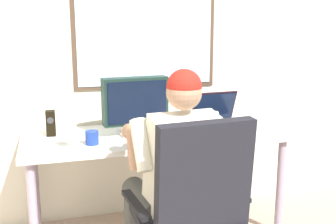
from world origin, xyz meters
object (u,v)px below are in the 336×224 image
object	(u,v)px
wine_glass	(69,133)
crt_monitor	(135,102)
desk	(156,144)
desk_speaker	(51,123)
coffee_mug	(92,138)
laptop	(219,117)
office_chair	(194,203)
person_seated	(175,171)

from	to	relation	value
wine_glass	crt_monitor	bearing A→B (deg)	22.39
desk	crt_monitor	distance (m)	0.33
crt_monitor	desk_speaker	distance (m)	0.59
coffee_mug	laptop	bearing A→B (deg)	13.67
office_chair	person_seated	bearing A→B (deg)	94.74
office_chair	desk_speaker	bearing A→B (deg)	125.76
crt_monitor	laptop	world-z (taller)	crt_monitor
office_chair	coffee_mug	distance (m)	0.82
person_seated	wine_glass	distance (m)	0.70
desk	crt_monitor	size ratio (longest dim) A/B	3.98
office_chair	wine_glass	bearing A→B (deg)	132.28
desk	coffee_mug	xyz separation A→B (m)	(-0.46, -0.15, 0.12)
laptop	desk_speaker	xyz separation A→B (m)	(-1.21, 0.05, 0.02)
desk	laptop	world-z (taller)	laptop
wine_glass	person_seated	bearing A→B (deg)	-33.73
wine_glass	laptop	bearing A→B (deg)	13.16
office_chair	desk_speaker	world-z (taller)	office_chair
laptop	wine_glass	distance (m)	1.13
person_seated	wine_glass	world-z (taller)	person_seated
wine_glass	office_chair	bearing A→B (deg)	-47.72
coffee_mug	desk	bearing A→B (deg)	18.59
person_seated	crt_monitor	world-z (taller)	person_seated
crt_monitor	office_chair	bearing A→B (deg)	-81.22
laptop	coffee_mug	world-z (taller)	laptop
laptop	wine_glass	size ratio (longest dim) A/B	2.80
laptop	desk_speaker	distance (m)	1.21
desk	wine_glass	bearing A→B (deg)	-163.46
office_chair	coffee_mug	world-z (taller)	office_chair
crt_monitor	coffee_mug	xyz separation A→B (m)	(-0.32, -0.16, -0.18)
coffee_mug	office_chair	bearing A→B (deg)	-56.21
crt_monitor	coffee_mug	world-z (taller)	crt_monitor
desk	wine_glass	size ratio (longest dim) A/B	13.57
desk	crt_monitor	bearing A→B (deg)	175.72
wine_glass	desk_speaker	size ratio (longest dim) A/B	0.76
office_chair	wine_glass	size ratio (longest dim) A/B	7.84
desk	office_chair	bearing A→B (deg)	-90.88
desk_speaker	coffee_mug	distance (m)	0.38
office_chair	laptop	world-z (taller)	office_chair
crt_monitor	wine_glass	world-z (taller)	crt_monitor
office_chair	laptop	size ratio (longest dim) A/B	2.80
crt_monitor	wine_glass	bearing A→B (deg)	-157.61
crt_monitor	coffee_mug	distance (m)	0.40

